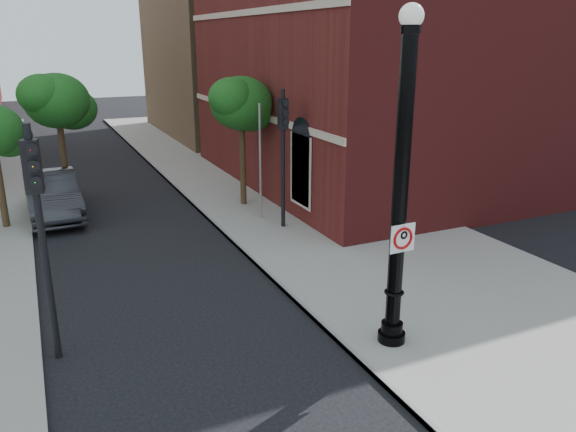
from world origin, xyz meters
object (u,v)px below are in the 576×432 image
no_parking_sign (403,238)px  parked_car (52,195)px  traffic_signal_left (38,207)px  traffic_signal_right (283,137)px  lamppost (400,203)px

no_parking_sign → parked_car: size_ratio=0.12×
no_parking_sign → traffic_signal_left: bearing=155.8°
traffic_signal_left → traffic_signal_right: (7.82, 5.66, -0.06)m
no_parking_sign → parked_car: (-6.21, 13.43, -1.74)m
no_parking_sign → parked_car: bearing=112.8°
lamppost → parked_car: bearing=115.1°
parked_car → traffic_signal_right: size_ratio=1.05×
traffic_signal_right → lamppost: bearing=-92.2°
traffic_signal_left → parked_car: bearing=97.0°
traffic_signal_left → traffic_signal_right: size_ratio=1.02×
lamppost → no_parking_sign: bearing=-91.4°
parked_car → traffic_signal_left: 10.99m
traffic_signal_left → traffic_signal_right: bearing=45.7°
lamppost → traffic_signal_left: bearing=159.1°
no_parking_sign → traffic_signal_right: bearing=80.5°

